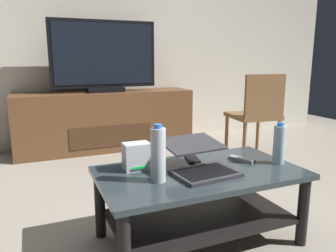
{
  "coord_description": "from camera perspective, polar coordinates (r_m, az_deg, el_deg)",
  "views": [
    {
      "loc": [
        -0.86,
        -1.6,
        1.02
      ],
      "look_at": [
        -0.01,
        0.4,
        0.57
      ],
      "focal_mm": 35.1,
      "sensor_mm": 36.0,
      "label": 1
    }
  ],
  "objects": [
    {
      "name": "ground_plane",
      "position": [
        2.08,
        4.92,
        -17.58
      ],
      "size": [
        7.68,
        7.68,
        0.0
      ],
      "primitive_type": "plane",
      "color": "#9E9384"
    },
    {
      "name": "back_wall",
      "position": [
        4.05,
        -11.05,
        16.95
      ],
      "size": [
        6.4,
        0.12,
        2.8
      ],
      "primitive_type": "cube",
      "color": "beige",
      "rests_on": "ground"
    },
    {
      "name": "coffee_table",
      "position": [
        1.86,
        5.49,
        -11.41
      ],
      "size": [
        1.1,
        0.61,
        0.42
      ],
      "color": "#2D383D",
      "rests_on": "ground"
    },
    {
      "name": "media_cabinet",
      "position": [
        3.77,
        -10.68,
        0.94
      ],
      "size": [
        1.95,
        0.47,
        0.65
      ],
      "color": "brown",
      "rests_on": "ground"
    },
    {
      "name": "television",
      "position": [
        3.68,
        -11.03,
        11.57
      ],
      "size": [
        1.14,
        0.2,
        0.76
      ],
      "color": "black",
      "rests_on": "media_cabinet"
    },
    {
      "name": "dining_chair",
      "position": [
        3.39,
        15.21,
        2.41
      ],
      "size": [
        0.49,
        0.49,
        0.87
      ],
      "color": "brown",
      "rests_on": "ground"
    },
    {
      "name": "laptop",
      "position": [
        1.78,
        5.53,
        -6.05
      ],
      "size": [
        0.36,
        0.41,
        0.16
      ],
      "color": "#333338",
      "rests_on": "coffee_table"
    },
    {
      "name": "router_box",
      "position": [
        1.81,
        -5.47,
        -5.26
      ],
      "size": [
        0.14,
        0.1,
        0.15
      ],
      "color": "silver",
      "rests_on": "coffee_table"
    },
    {
      "name": "water_bottle_near",
      "position": [
        1.61,
        -1.72,
        -4.97
      ],
      "size": [
        0.08,
        0.08,
        0.29
      ],
      "color": "silver",
      "rests_on": "coffee_table"
    },
    {
      "name": "water_bottle_far",
      "position": [
        2.0,
        18.75,
        -3.04
      ],
      "size": [
        0.07,
        0.07,
        0.24
      ],
      "color": "silver",
      "rests_on": "coffee_table"
    },
    {
      "name": "cell_phone",
      "position": [
        1.99,
        4.25,
        -5.74
      ],
      "size": [
        0.1,
        0.15,
        0.01
      ],
      "primitive_type": "cube",
      "rotation": [
        0.0,
        0.0,
        -0.23
      ],
      "color": "black",
      "rests_on": "coffee_table"
    },
    {
      "name": "tv_remote",
      "position": [
        2.01,
        12.66,
        -5.67
      ],
      "size": [
        0.11,
        0.16,
        0.02
      ],
      "primitive_type": "cube",
      "rotation": [
        0.0,
        0.0,
        0.45
      ],
      "color": "#99999E",
      "rests_on": "coffee_table"
    }
  ]
}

